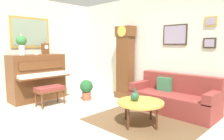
# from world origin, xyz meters

# --- Properties ---
(ground_plane) EXTENTS (6.40, 6.00, 0.10)m
(ground_plane) POSITION_xyz_m (0.00, 0.00, -0.05)
(ground_plane) COLOR beige
(wall_left) EXTENTS (0.13, 4.90, 2.80)m
(wall_left) POSITION_xyz_m (-2.60, 0.01, 1.41)
(wall_left) COLOR silver
(wall_left) RESTS_ON ground_plane
(wall_back) EXTENTS (5.30, 0.13, 2.80)m
(wall_back) POSITION_xyz_m (0.01, 2.40, 1.40)
(wall_back) COLOR silver
(wall_back) RESTS_ON ground_plane
(area_rug) EXTENTS (2.10, 1.50, 0.01)m
(area_rug) POSITION_xyz_m (0.86, 0.91, 0.00)
(area_rug) COLOR brown
(area_rug) RESTS_ON ground_plane
(piano) EXTENTS (0.87, 1.44, 1.25)m
(piano) POSITION_xyz_m (-2.23, 0.31, 0.63)
(piano) COLOR brown
(piano) RESTS_ON ground_plane
(piano_bench) EXTENTS (0.42, 0.70, 0.48)m
(piano_bench) POSITION_xyz_m (-1.48, 0.26, 0.41)
(piano_bench) COLOR brown
(piano_bench) RESTS_ON ground_plane
(grandfather_clock) EXTENTS (0.52, 0.34, 2.03)m
(grandfather_clock) POSITION_xyz_m (-0.62, 2.13, 0.96)
(grandfather_clock) COLOR brown
(grandfather_clock) RESTS_ON ground_plane
(couch) EXTENTS (1.90, 0.80, 0.84)m
(couch) POSITION_xyz_m (0.96, 1.98, 0.31)
(couch) COLOR maroon
(couch) RESTS_ON ground_plane
(coffee_table) EXTENTS (0.88, 0.88, 0.45)m
(coffee_table) POSITION_xyz_m (0.88, 0.82, 0.42)
(coffee_table) COLOR gold
(coffee_table) RESTS_ON ground_plane
(mantel_clock) EXTENTS (0.13, 0.18, 0.38)m
(mantel_clock) POSITION_xyz_m (-2.23, 0.58, 1.42)
(mantel_clock) COLOR brown
(mantel_clock) RESTS_ON piano
(flower_vase) EXTENTS (0.26, 0.26, 0.58)m
(flower_vase) POSITION_xyz_m (-2.23, -0.07, 1.57)
(flower_vase) COLOR silver
(flower_vase) RESTS_ON piano
(teacup) EXTENTS (0.12, 0.12, 0.06)m
(teacup) POSITION_xyz_m (-2.14, 0.27, 1.27)
(teacup) COLOR white
(teacup) RESTS_ON piano
(green_jug) EXTENTS (0.17, 0.17, 0.24)m
(green_jug) POSITION_xyz_m (0.79, 0.77, 0.54)
(green_jug) COLOR #234C33
(green_jug) RESTS_ON coffee_table
(potted_plant) EXTENTS (0.36, 0.36, 0.56)m
(potted_plant) POSITION_xyz_m (-1.24, 1.22, 0.32)
(potted_plant) COLOR #935138
(potted_plant) RESTS_ON ground_plane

